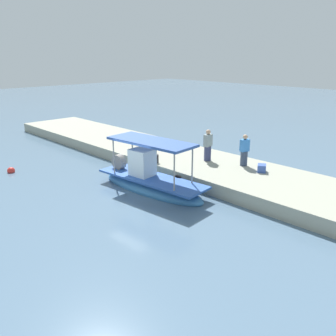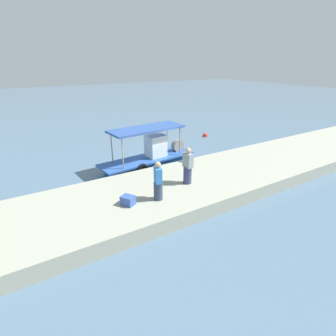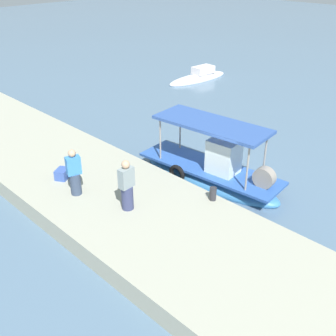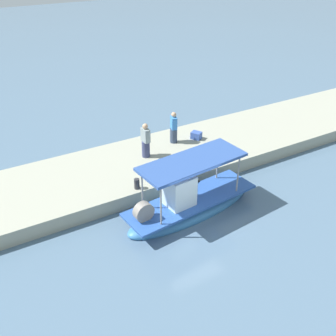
{
  "view_description": "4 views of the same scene",
  "coord_description": "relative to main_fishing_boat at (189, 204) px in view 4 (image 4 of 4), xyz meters",
  "views": [
    {
      "loc": [
        -12.96,
        10.6,
        6.44
      ],
      "look_at": [
        -0.0,
        -1.93,
        0.71
      ],
      "focal_mm": 38.47,
      "sensor_mm": 36.0,
      "label": 1
    },
    {
      "loc": [
        -7.33,
        -13.99,
        6.18
      ],
      "look_at": [
        -0.57,
        -3.04,
        0.94
      ],
      "focal_mm": 28.47,
      "sensor_mm": 36.0,
      "label": 2
    },
    {
      "loc": [
        8.38,
        -11.67,
        8.25
      ],
      "look_at": [
        -0.71,
        -2.44,
        1.26
      ],
      "focal_mm": 43.52,
      "sensor_mm": 36.0,
      "label": 3
    },
    {
      "loc": [
        7.31,
        11.07,
        10.34
      ],
      "look_at": [
        -0.46,
        -2.42,
        1.11
      ],
      "focal_mm": 42.8,
      "sensor_mm": 36.0,
      "label": 4
    }
  ],
  "objects": [
    {
      "name": "fisherman_near_bollard",
      "position": [
        -0.13,
        -4.2,
        1.03
      ],
      "size": [
        0.41,
        0.51,
        1.77
      ],
      "color": "navy",
      "rests_on": "dock_quay"
    },
    {
      "name": "cargo_crate",
      "position": [
        -3.39,
        -4.61,
        0.42
      ],
      "size": [
        0.62,
        0.66,
        0.38
      ],
      "primitive_type": "cube",
      "rotation": [
        0.0,
        0.0,
        2.1
      ],
      "color": "#3957A9",
      "rests_on": "dock_quay"
    },
    {
      "name": "ground_plane",
      "position": [
        0.32,
        0.4,
        -0.45
      ],
      "size": [
        120.0,
        120.0,
        0.0
      ],
      "primitive_type": "plane",
      "color": "slate"
    },
    {
      "name": "fisherman_by_crate",
      "position": [
        -2.12,
        -4.86,
        1.0
      ],
      "size": [
        0.47,
        0.54,
        1.7
      ],
      "color": "#35435C",
      "rests_on": "dock_quay"
    },
    {
      "name": "main_fishing_boat",
      "position": [
        0.0,
        0.0,
        0.0
      ],
      "size": [
        6.33,
        2.3,
        2.87
      ],
      "color": "teal",
      "rests_on": "ground_plane"
    },
    {
      "name": "dock_quay",
      "position": [
        0.32,
        -3.94,
        -0.11
      ],
      "size": [
        36.0,
        4.9,
        0.68
      ],
      "primitive_type": "cube",
      "color": "#A2A390",
      "rests_on": "ground_plane"
    },
    {
      "name": "mooring_bollard",
      "position": [
        1.53,
        -1.82,
        0.47
      ],
      "size": [
        0.24,
        0.24,
        0.47
      ],
      "primitive_type": "cylinder",
      "color": "#2D2D33",
      "rests_on": "dock_quay"
    }
  ]
}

